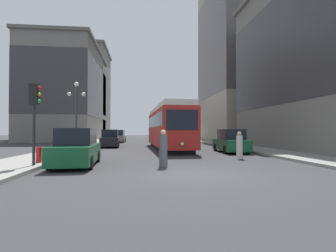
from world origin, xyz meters
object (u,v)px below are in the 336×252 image
object	(u,v)px
pedestrian_crossing_near	(163,150)
lamp_post_left_near	(76,105)
parked_car_left_near	(110,139)
fire_hydrant	(39,155)
parked_car_left_mid	(118,137)
traffic_light_near_left	(35,103)
transit_bus	(175,129)
parked_car_right_far	(231,142)
pedestrian_crossing_far	(239,146)
parked_car_left_far	(77,148)
streetcar	(168,127)

from	to	relation	value
pedestrian_crossing_near	lamp_post_left_near	bearing A→B (deg)	-148.49
parked_car_left_near	fire_hydrant	size ratio (longest dim) A/B	6.72
parked_car_left_mid	fire_hydrant	bearing A→B (deg)	-91.72
pedestrian_crossing_near	traffic_light_near_left	world-z (taller)	traffic_light_near_left
traffic_light_near_left	parked_car_left_near	bearing A→B (deg)	83.94
transit_bus	parked_car_right_far	distance (m)	21.18
pedestrian_crossing_near	lamp_post_left_near	distance (m)	11.37
parked_car_right_far	parked_car_left_mid	bearing A→B (deg)	-59.82
pedestrian_crossing_far	pedestrian_crossing_near	bearing A→B (deg)	165.12
transit_bus	traffic_light_near_left	xyz separation A→B (m)	(-10.35, -28.81, 1.03)
pedestrian_crossing_near	fire_hydrant	bearing A→B (deg)	-103.42
traffic_light_near_left	lamp_post_left_near	size ratio (longest dim) A/B	0.68
pedestrian_crossing_far	parked_car_right_far	bearing A→B (deg)	29.05
parked_car_left_near	parked_car_right_far	size ratio (longest dim) A/B	1.07
parked_car_left_far	parked_car_left_mid	bearing A→B (deg)	87.83
transit_bus	lamp_post_left_near	world-z (taller)	lamp_post_left_near
parked_car_left_mid	lamp_post_left_near	world-z (taller)	lamp_post_left_near
parked_car_left_far	parked_car_left_near	bearing A→B (deg)	87.84
pedestrian_crossing_far	transit_bus	bearing A→B (deg)	43.36
parked_car_left_mid	pedestrian_crossing_near	bearing A→B (deg)	-78.99
pedestrian_crossing_near	parked_car_right_far	bearing A→B (deg)	140.81
streetcar	fire_hydrant	distance (m)	13.70
transit_bus	parked_car_left_near	bearing A→B (deg)	-121.61
parked_car_left_mid	lamp_post_left_near	xyz separation A→B (m)	(-1.90, -18.03, 2.86)
fire_hydrant	pedestrian_crossing_near	bearing A→B (deg)	-11.62
transit_bus	parked_car_right_far	bearing A→B (deg)	-83.80
streetcar	parked_car_left_far	distance (m)	12.95
traffic_light_near_left	parked_car_right_far	bearing A→B (deg)	33.03
transit_bus	fire_hydrant	distance (m)	29.73
parked_car_left_far	traffic_light_near_left	xyz separation A→B (m)	(-1.68, -0.80, 2.13)
transit_bus	parked_car_left_far	size ratio (longest dim) A/B	2.40
parked_car_left_near	pedestrian_crossing_near	world-z (taller)	parked_car_left_near
traffic_light_near_left	fire_hydrant	distance (m)	2.66
transit_bus	lamp_post_left_near	xyz separation A→B (m)	(-10.57, -19.81, 1.76)
lamp_post_left_near	streetcar	bearing A→B (deg)	23.85
parked_car_left_near	pedestrian_crossing_near	size ratio (longest dim) A/B	2.89
traffic_light_near_left	parked_car_left_mid	bearing A→B (deg)	86.44
transit_bus	traffic_light_near_left	world-z (taller)	traffic_light_near_left
streetcar	traffic_light_near_left	bearing A→B (deg)	-122.69
parked_car_right_far	fire_hydrant	distance (m)	13.78
pedestrian_crossing_near	traffic_light_near_left	size ratio (longest dim) A/B	0.47
parked_car_left_far	fire_hydrant	xyz separation A→B (m)	(-1.85, 0.24, -0.32)
transit_bus	pedestrian_crossing_far	size ratio (longest dim) A/B	6.76
parked_car_left_far	pedestrian_crossing_far	distance (m)	9.30
pedestrian_crossing_near	lamp_post_left_near	world-z (taller)	lamp_post_left_near
streetcar	parked_car_left_mid	distance (m)	15.79
transit_bus	traffic_light_near_left	bearing A→B (deg)	-107.68
pedestrian_crossing_near	lamp_post_left_near	size ratio (longest dim) A/B	0.32
traffic_light_near_left	pedestrian_crossing_far	bearing A→B (deg)	15.35
streetcar	parked_car_right_far	bearing A→B (deg)	-47.81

